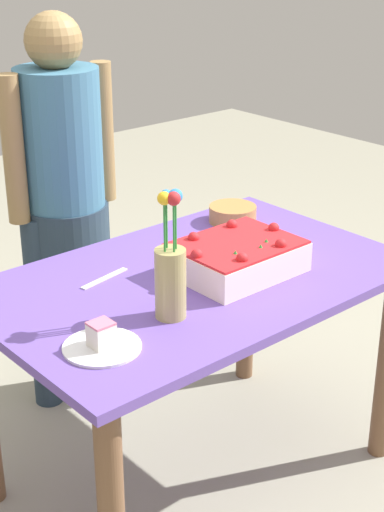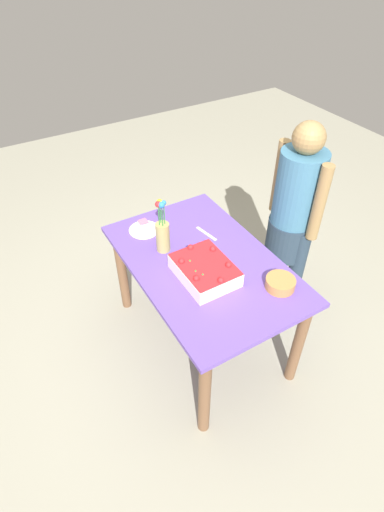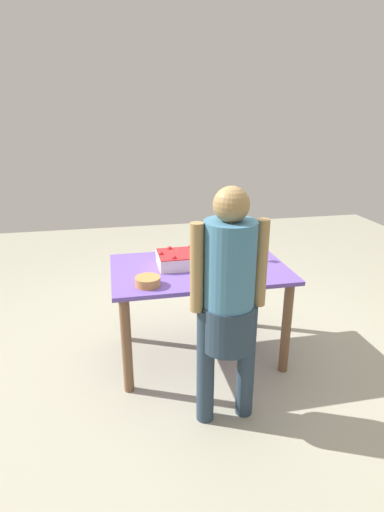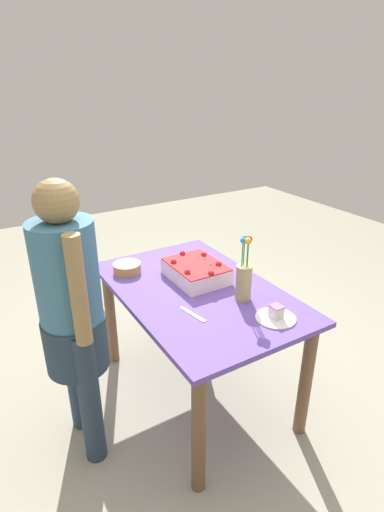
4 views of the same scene
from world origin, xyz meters
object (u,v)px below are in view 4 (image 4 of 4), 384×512
Objects in this scene: flower_vase at (244,278)px; person_standing at (71,309)px; cake_knife at (193,314)px; serving_plate_with_slice at (276,315)px; sheet_cake at (196,271)px; fruit_bowl at (127,268)px.

flower_vase is 0.90m from person_standing.
cake_knife is 0.51× the size of flower_vase.
flower_vase is (0.25, 0.02, 0.11)m from serving_plate_with_slice.
person_standing is at bearing 58.41° from cake_knife.
sheet_cake reaches higher than serving_plate_with_slice.
cake_knife is at bearing -21.02° from person_standing.
flower_vase reaches higher than sheet_cake.
fruit_bowl is 0.12× the size of person_standing.
serving_plate_with_slice is at bearing -27.23° from person_standing.
fruit_bowl is (0.64, 0.10, 0.03)m from cake_knife.
person_standing is at bearing 76.21° from flower_vase.
person_standing reaches higher than sheet_cake.
cake_knife is at bearing 54.01° from serving_plate_with_slice.
serving_plate_with_slice is at bearing -169.00° from sheet_cake.
fruit_bowl reaches higher than cake_knife.
person_standing is (0.46, 0.90, 0.08)m from serving_plate_with_slice.
cake_knife is 0.35m from flower_vase.
person_standing is at bearing 132.68° from fruit_bowl.
fruit_bowl is at bearing 33.34° from flower_vase.
cake_knife is at bearing -171.26° from fruit_bowl.
serving_plate_with_slice is at bearing -153.57° from fruit_bowl.
serving_plate_with_slice is 0.56× the size of flower_vase.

